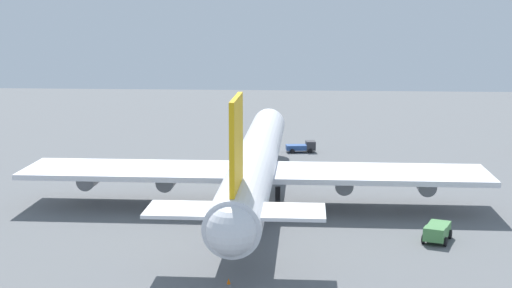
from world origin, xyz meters
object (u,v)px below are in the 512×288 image
safety_cone_tail (229,281)px  maintenance_van (302,147)px  pushback_tractor (437,231)px  safety_cone_nose (263,153)px  cargo_airplane (256,162)px

safety_cone_tail → maintenance_van: bearing=-5.4°
safety_cone_tail → pushback_tractor: bearing=-56.0°
pushback_tractor → maintenance_van: maintenance_van is taller
safety_cone_nose → cargo_airplane: bearing=-178.2°
cargo_airplane → pushback_tractor: bearing=-126.8°
maintenance_van → safety_cone_nose: (-3.88, 7.13, -0.58)m
pushback_tractor → safety_cone_nose: bearing=25.0°
maintenance_van → safety_cone_nose: size_ratio=6.65×
maintenance_van → safety_cone_tail: (-68.07, 6.48, -0.72)m
cargo_airplane → maintenance_van: size_ratio=12.70×
cargo_airplane → safety_cone_tail: (-31.47, 0.39, -5.23)m
safety_cone_nose → maintenance_van: bearing=-61.5°
cargo_airplane → pushback_tractor: 27.71m
pushback_tractor → maintenance_van: 55.32m
pushback_tractor → safety_cone_tail: pushback_tractor is taller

